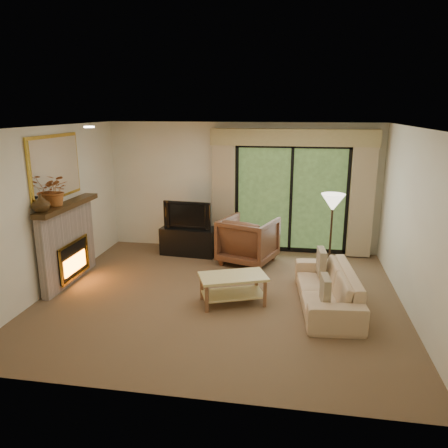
% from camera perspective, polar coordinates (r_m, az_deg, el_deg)
% --- Properties ---
extents(floor, '(5.50, 5.50, 0.00)m').
position_cam_1_polar(floor, '(6.94, -0.42, -9.45)').
color(floor, brown).
rests_on(floor, ground).
extents(ceiling, '(5.50, 5.50, 0.00)m').
position_cam_1_polar(ceiling, '(6.33, -0.46, 12.55)').
color(ceiling, white).
rests_on(ceiling, ground).
extents(wall_back, '(5.00, 0.00, 5.00)m').
position_cam_1_polar(wall_back, '(8.93, 2.35, 4.81)').
color(wall_back, '#F1E6CA').
rests_on(wall_back, ground).
extents(wall_front, '(5.00, 0.00, 5.00)m').
position_cam_1_polar(wall_front, '(4.18, -6.43, -7.06)').
color(wall_front, '#F1E6CA').
rests_on(wall_front, ground).
extents(wall_left, '(0.00, 5.00, 5.00)m').
position_cam_1_polar(wall_left, '(7.48, -21.67, 1.80)').
color(wall_left, '#F1E6CA').
rests_on(wall_left, ground).
extents(wall_right, '(0.00, 5.00, 5.00)m').
position_cam_1_polar(wall_right, '(6.63, 23.69, 0.00)').
color(wall_right, '#F1E6CA').
rests_on(wall_right, ground).
extents(fireplace, '(0.24, 1.70, 1.37)m').
position_cam_1_polar(fireplace, '(7.74, -19.73, -2.33)').
color(fireplace, gray).
rests_on(fireplace, floor).
extents(mirror, '(0.07, 1.45, 1.02)m').
position_cam_1_polar(mirror, '(7.53, -21.14, 6.96)').
color(mirror, gold).
rests_on(mirror, wall_left).
extents(sliding_door, '(2.26, 0.10, 2.16)m').
position_cam_1_polar(sliding_door, '(8.85, 8.74, 3.24)').
color(sliding_door, black).
rests_on(sliding_door, floor).
extents(curtain_left, '(0.45, 0.18, 2.35)m').
position_cam_1_polar(curtain_left, '(8.84, -0.04, 4.07)').
color(curtain_left, tan).
rests_on(curtain_left, floor).
extents(curtain_right, '(0.45, 0.18, 2.35)m').
position_cam_1_polar(curtain_right, '(8.81, 17.57, 3.33)').
color(curtain_right, tan).
rests_on(curtain_right, floor).
extents(cornice, '(3.20, 0.24, 0.32)m').
position_cam_1_polar(cornice, '(8.60, 9.05, 11.11)').
color(cornice, tan).
rests_on(cornice, wall_back).
extents(media_console, '(1.14, 0.59, 0.55)m').
position_cam_1_polar(media_console, '(8.82, -4.57, -2.20)').
color(media_console, black).
rests_on(media_console, floor).
extents(tv, '(0.97, 0.21, 0.55)m').
position_cam_1_polar(tv, '(8.68, -4.65, 1.28)').
color(tv, black).
rests_on(tv, media_console).
extents(armchair, '(1.20, 1.22, 0.88)m').
position_cam_1_polar(armchair, '(8.27, 3.18, -2.13)').
color(armchair, brown).
rests_on(armchair, floor).
extents(sofa, '(0.95, 2.02, 0.57)m').
position_cam_1_polar(sofa, '(6.70, 13.29, -8.10)').
color(sofa, tan).
rests_on(sofa, floor).
extents(pillow_near, '(0.13, 0.38, 0.37)m').
position_cam_1_polar(pillow_near, '(6.10, 13.09, -8.37)').
color(pillow_near, '#50342D').
rests_on(pillow_near, sofa).
extents(pillow_far, '(0.14, 0.41, 0.40)m').
position_cam_1_polar(pillow_far, '(7.15, 12.60, -4.79)').
color(pillow_far, '#50342D').
rests_on(pillow_far, sofa).
extents(coffee_table, '(1.12, 0.87, 0.44)m').
position_cam_1_polar(coffee_table, '(6.64, 1.18, -8.52)').
color(coffee_table, '#E0CE85').
rests_on(coffee_table, floor).
extents(floor_lamp, '(0.52, 0.52, 1.49)m').
position_cam_1_polar(floor_lamp, '(7.62, 13.76, -1.66)').
color(floor_lamp, beige).
rests_on(floor_lamp, floor).
extents(vase, '(0.27, 0.27, 0.27)m').
position_cam_1_polar(vase, '(6.98, -22.81, 2.54)').
color(vase, '#372411').
rests_on(vase, fireplace).
extents(branches, '(0.50, 0.45, 0.50)m').
position_cam_1_polar(branches, '(7.32, -21.12, 4.13)').
color(branches, '#A15825').
rests_on(branches, fireplace).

